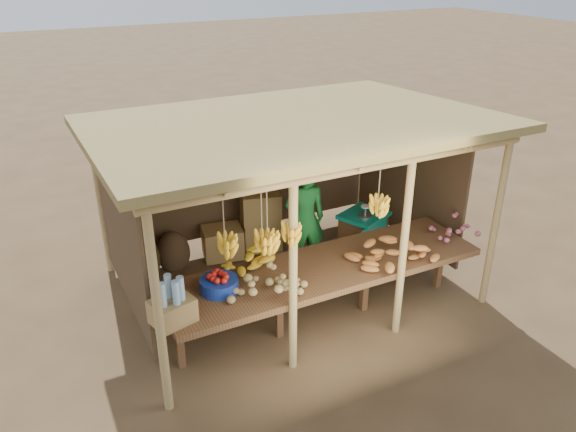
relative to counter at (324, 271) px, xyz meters
name	(u,v)px	position (x,y,z in m)	size (l,w,h in m)	color
ground	(288,285)	(0.00, 0.95, -0.74)	(60.00, 60.00, 0.00)	brown
stall_structure	(283,152)	(-0.06, 0.97, 1.18)	(4.70, 3.50, 2.43)	tan
counter	(324,271)	(0.00, 0.00, 0.00)	(3.90, 1.05, 0.80)	brown
potato_heap	(266,279)	(-0.86, -0.22, 0.24)	(0.86, 0.51, 0.36)	#9F8952
sweet_potato_heap	(395,246)	(0.84, -0.24, 0.24)	(0.97, 0.58, 0.36)	#BD6F30
onion_heap	(453,222)	(1.90, -0.04, 0.24)	(0.72, 0.43, 0.35)	#B65868
banana_pile	(250,254)	(-0.79, 0.37, 0.23)	(0.60, 0.36, 0.35)	yellow
tomato_basin	(219,283)	(-1.29, 0.07, 0.15)	(0.42, 0.42, 0.22)	navy
bottle_box	(172,305)	(-1.90, -0.26, 0.26)	(0.48, 0.41, 0.51)	olive
vendor	(305,219)	(0.39, 1.21, 0.06)	(0.58, 0.38, 1.61)	#19702B
tarp_crate	(363,231)	(1.47, 1.33, -0.41)	(0.83, 0.78, 0.79)	brown
carton_stack	(248,227)	(-0.10, 2.08, -0.34)	(1.27, 0.56, 0.91)	olive
burlap_sacks	(158,252)	(-1.46, 2.15, -0.46)	(0.91, 0.48, 0.64)	#4B3723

